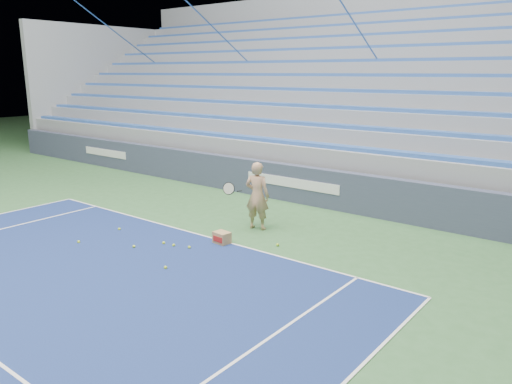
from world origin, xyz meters
TOP-DOWN VIEW (x-y plane):
  - sponsor_barrier at (0.00, 15.88)m, footprint 30.00×0.32m
  - bleachers at (0.00, 21.60)m, footprint 31.00×9.15m
  - tennis_player at (0.77, 13.12)m, footprint 0.95×0.89m
  - ball_box at (0.82, 11.77)m, footprint 0.39×0.32m
  - tennis_ball_0 at (-0.50, 10.36)m, footprint 0.07×0.07m
  - tennis_ball_1 at (-1.79, 10.94)m, footprint 0.07×0.07m
  - tennis_ball_2 at (-1.73, 9.79)m, footprint 0.07×0.07m
  - tennis_ball_3 at (1.91, 12.40)m, footprint 0.07×0.07m
  - tennis_ball_4 at (-0.17, 10.92)m, footprint 0.07×0.07m
  - tennis_ball_5 at (0.12, 10.96)m, footprint 0.07×0.07m
  - tennis_ball_6 at (0.49, 11.08)m, footprint 0.07×0.07m
  - tennis_ball_7 at (0.95, 9.97)m, footprint 0.07×0.07m

SIDE VIEW (x-z plane):
  - tennis_ball_0 at x=-0.50m, z-range 0.00..0.07m
  - tennis_ball_1 at x=-1.79m, z-range 0.00..0.07m
  - tennis_ball_2 at x=-1.73m, z-range 0.00..0.07m
  - tennis_ball_3 at x=1.91m, z-range 0.00..0.07m
  - tennis_ball_4 at x=-0.17m, z-range 0.00..0.07m
  - tennis_ball_5 at x=0.12m, z-range 0.00..0.07m
  - tennis_ball_6 at x=0.49m, z-range 0.00..0.07m
  - tennis_ball_7 at x=0.95m, z-range 0.00..0.07m
  - ball_box at x=0.82m, z-range 0.00..0.27m
  - sponsor_barrier at x=0.00m, z-range 0.00..1.10m
  - tennis_player at x=0.77m, z-range 0.00..1.67m
  - bleachers at x=0.00m, z-range -1.29..6.01m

